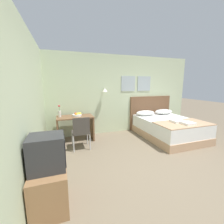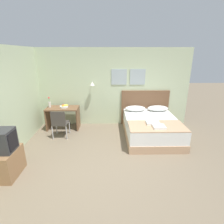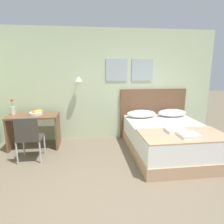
# 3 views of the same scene
# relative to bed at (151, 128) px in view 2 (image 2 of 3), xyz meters

# --- Properties ---
(ground_plane) EXTENTS (24.00, 24.00, 0.00)m
(ground_plane) POSITION_rel_bed_xyz_m (-1.29, -1.70, -0.29)
(ground_plane) COLOR #756651
(wall_back) EXTENTS (5.58, 0.31, 2.65)m
(wall_back) POSITION_rel_bed_xyz_m (-1.28, 1.11, 1.04)
(wall_back) COLOR beige
(wall_back) RESTS_ON ground_plane
(bed) EXTENTS (1.55, 2.05, 0.59)m
(bed) POSITION_rel_bed_xyz_m (0.00, 0.00, 0.00)
(bed) COLOR tan
(bed) RESTS_ON ground_plane
(headboard) EXTENTS (1.67, 0.06, 1.23)m
(headboard) POSITION_rel_bed_xyz_m (0.00, 1.06, 0.32)
(headboard) COLOR brown
(headboard) RESTS_ON ground_plane
(pillow_left) EXTENTS (0.69, 0.42, 0.17)m
(pillow_left) POSITION_rel_bed_xyz_m (-0.39, 0.77, 0.38)
(pillow_left) COLOR white
(pillow_left) RESTS_ON bed
(pillow_right) EXTENTS (0.69, 0.42, 0.17)m
(pillow_right) POSITION_rel_bed_xyz_m (0.39, 0.77, 0.38)
(pillow_right) COLOR white
(pillow_right) RESTS_ON bed
(throw_blanket) EXTENTS (1.51, 0.82, 0.02)m
(throw_blanket) POSITION_rel_bed_xyz_m (0.00, -0.60, 0.31)
(throw_blanket) COLOR tan
(throw_blanket) RESTS_ON bed
(folded_towel_near_foot) EXTENTS (0.35, 0.29, 0.06)m
(folded_towel_near_foot) POSITION_rel_bed_xyz_m (-0.08, -0.45, 0.35)
(folded_towel_near_foot) COLOR white
(folded_towel_near_foot) RESTS_ON throw_blanket
(folded_towel_mid_bed) EXTENTS (0.31, 0.28, 0.06)m
(folded_towel_mid_bed) POSITION_rel_bed_xyz_m (0.02, -0.74, 0.35)
(folded_towel_mid_bed) COLOR white
(folded_towel_mid_bed) RESTS_ON throw_blanket
(desk) EXTENTS (1.05, 0.60, 0.75)m
(desk) POSITION_rel_bed_xyz_m (-2.84, 0.68, 0.22)
(desk) COLOR brown
(desk) RESTS_ON ground_plane
(desk_chair) EXTENTS (0.45, 0.45, 0.87)m
(desk_chair) POSITION_rel_bed_xyz_m (-2.76, -0.03, 0.22)
(desk_chair) COLOR #3D3833
(desk_chair) RESTS_ON ground_plane
(fruit_bowl) EXTENTS (0.29, 0.27, 0.11)m
(fruit_bowl) POSITION_rel_bed_xyz_m (-2.77, 0.69, 0.49)
(fruit_bowl) COLOR silver
(fruit_bowl) RESTS_ON desk
(flower_vase) EXTENTS (0.08, 0.08, 0.35)m
(flower_vase) POSITION_rel_bed_xyz_m (-3.26, 0.73, 0.57)
(flower_vase) COLOR silver
(flower_vase) RESTS_ON desk
(tv_stand) EXTENTS (0.46, 0.68, 0.58)m
(tv_stand) POSITION_rel_bed_xyz_m (-3.42, -1.75, -0.01)
(tv_stand) COLOR #8E6642
(tv_stand) RESTS_ON ground_plane
(television) EXTENTS (0.45, 0.41, 0.46)m
(television) POSITION_rel_bed_xyz_m (-3.42, -1.75, 0.51)
(television) COLOR #2D2D30
(television) RESTS_ON tv_stand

